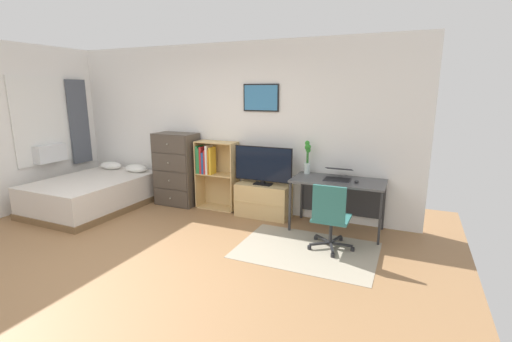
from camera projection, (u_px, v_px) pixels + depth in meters
ground_plane at (130, 267)px, 4.06m from camera, size 7.20×7.20×0.00m
wall_back_with_posters at (229, 128)px, 5.93m from camera, size 6.12×0.09×2.70m
area_rug at (306, 250)px, 4.48m from camera, size 1.70×1.20×0.01m
bed at (94, 193)px, 6.06m from camera, size 1.40×1.95×0.64m
dresser at (177, 169)px, 6.20m from camera, size 0.72×0.46×1.25m
bookshelf at (213, 169)px, 5.98m from camera, size 0.69×0.30×1.14m
tv_stand at (263, 200)px, 5.65m from camera, size 0.85×0.41×0.52m
television at (263, 166)px, 5.51m from camera, size 0.94×0.16×0.60m
desk at (339, 187)px, 5.08m from camera, size 1.27×0.64×0.74m
office_chair at (330, 216)px, 4.38m from camera, size 0.56×0.58×0.86m
laptop at (338, 174)px, 5.02m from camera, size 0.37×0.40×0.16m
computer_mouse at (357, 182)px, 4.82m from camera, size 0.06×0.10×0.03m
bamboo_vase at (307, 156)px, 5.30m from camera, size 0.10×0.10×0.49m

